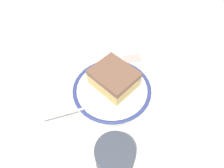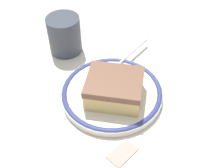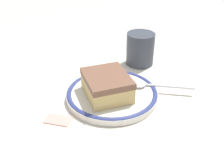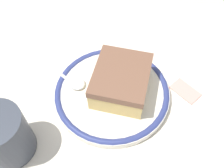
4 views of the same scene
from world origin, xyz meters
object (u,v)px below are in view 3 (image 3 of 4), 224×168
plate (112,94)px  cake_slice (107,84)px  spoon (149,86)px  cup (140,51)px  sugar_packet (58,119)px

plate → cake_slice: (-0.01, 0.01, 0.03)m
spoon → cake_slice: bearing=94.7°
spoon → cup: 0.14m
spoon → cup: bearing=-8.7°
plate → sugar_packet: (-0.06, 0.12, -0.01)m
plate → cup: size_ratio=2.35×
plate → spoon: 0.08m
plate → sugar_packet: 0.13m
plate → cake_slice: 0.03m
cup → sugar_packet: cup is taller
spoon → plate: bearing=91.8°
plate → spoon: size_ratio=1.44×
plate → cup: bearing=-36.0°
cup → sugar_packet: bearing=132.1°
spoon → sugar_packet: 0.21m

